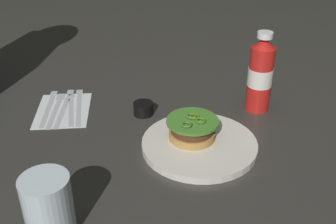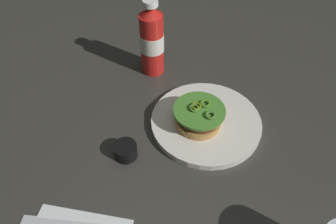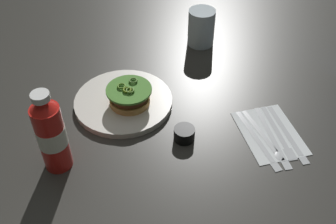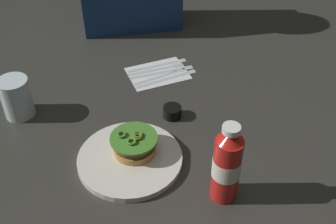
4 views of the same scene
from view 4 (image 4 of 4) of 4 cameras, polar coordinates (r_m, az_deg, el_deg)
ground_plane at (r=1.12m, az=-5.69°, el=-2.95°), size 3.00×3.00×0.00m
dinner_plate at (r=1.04m, az=-5.32°, el=-6.34°), size 0.26×0.26×0.02m
burger_sandwich at (r=1.03m, az=-4.57°, el=-4.32°), size 0.12×0.12×0.05m
ketchup_bottle at (r=0.91m, az=7.89°, el=-7.10°), size 0.06×0.06×0.21m
water_glass at (r=1.21m, az=-19.70°, el=1.83°), size 0.08×0.08×0.11m
condiment_cup at (r=1.16m, az=0.58°, el=0.03°), size 0.05×0.05×0.03m
napkin at (r=1.33m, az=-1.38°, el=5.23°), size 0.20×0.16×0.00m
table_knife at (r=1.30m, az=0.27°, el=4.72°), size 0.20×0.07×0.00m
spoon_utensil at (r=1.32m, az=0.03°, el=5.23°), size 0.18×0.07×0.00m
steak_knife at (r=1.33m, az=-0.30°, el=5.55°), size 0.21×0.04×0.00m
fork_utensil at (r=1.34m, az=-0.92°, el=5.94°), size 0.18×0.04×0.00m
butter_knife at (r=1.36m, az=-0.96°, el=6.45°), size 0.20×0.05×0.00m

